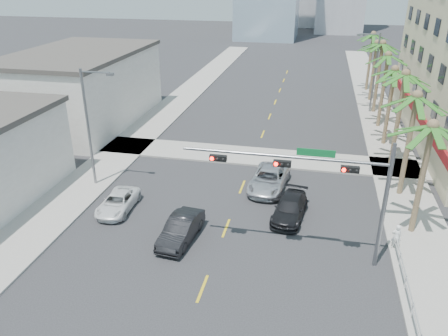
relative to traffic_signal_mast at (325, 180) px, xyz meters
name	(u,v)px	position (x,y,z in m)	size (l,w,h in m)	color
sidewalk_right	(399,178)	(6.22, 12.05, -4.99)	(4.00, 120.00, 0.15)	gray
sidewalk_left	(119,154)	(-17.78, 12.05, -4.99)	(4.00, 120.00, 0.15)	gray
sidewalk_cross	(254,156)	(-5.78, 14.05, -4.99)	(80.00, 4.00, 0.15)	gray
building_left_far	(82,89)	(-25.28, 20.05, -1.46)	(11.00, 18.00, 7.20)	beige
traffic_signal_mast	(325,180)	(0.00, 0.00, 0.00)	(11.12, 0.54, 7.20)	slate
palm_tree_0	(433,127)	(5.82, 4.05, 2.02)	(4.80, 4.80, 7.80)	brown
palm_tree_1	(417,97)	(5.82, 9.25, 2.37)	(4.80, 4.80, 8.16)	brown
palm_tree_2	(406,75)	(5.82, 14.45, 2.72)	(4.80, 4.80, 8.52)	brown
palm_tree_3	(395,70)	(5.82, 19.65, 2.02)	(4.80, 4.80, 7.80)	brown
palm_tree_4	(388,56)	(5.82, 24.85, 2.37)	(4.80, 4.80, 8.16)	brown
palm_tree_5	(383,44)	(5.82, 30.05, 2.72)	(4.80, 4.80, 8.52)	brown
palm_tree_6	(377,43)	(5.82, 35.25, 2.02)	(4.80, 4.80, 7.80)	brown
palm_tree_7	(373,35)	(5.82, 40.45, 2.37)	(4.80, 4.80, 8.16)	brown
streetlight_left	(90,123)	(-16.78, 6.05, 0.00)	(2.55, 0.25, 9.00)	slate
streetlight_right	(373,69)	(5.21, 30.05, 0.00)	(2.55, 0.25, 9.00)	slate
guardrail	(406,281)	(4.52, -1.95, -4.39)	(0.08, 8.08, 1.00)	silver
car_parked_far	(118,202)	(-13.58, 2.77, -4.46)	(1.99, 4.32, 1.20)	white
car_lane_left	(181,229)	(-8.23, 0.20, -4.32)	(1.57, 4.51, 1.49)	black
car_lane_center	(269,179)	(-3.78, 8.27, -4.30)	(2.54, 5.51, 1.53)	silver
car_lane_right	(290,208)	(-1.90, 4.31, -4.38)	(1.91, 4.69, 1.36)	black
pedestrian	(396,237)	(4.52, 1.84, -4.13)	(0.57, 0.37, 1.56)	white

